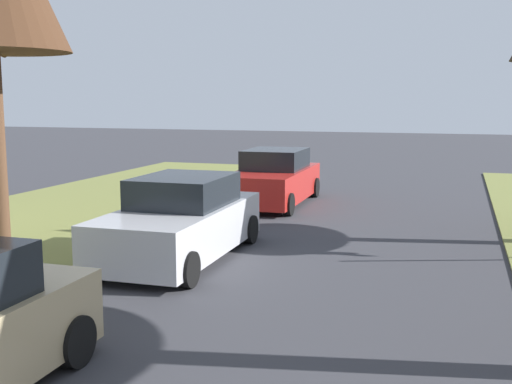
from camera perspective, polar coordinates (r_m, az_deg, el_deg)
name	(u,v)px	position (r m, az deg, el deg)	size (l,w,h in m)	color
parked_sedan_silver	(181,221)	(12.10, -6.80, -2.64)	(1.99, 4.42, 1.57)	#BCBCC1
parked_sedan_red	(274,179)	(18.27, 1.62, 1.17)	(1.99, 4.42, 1.57)	red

